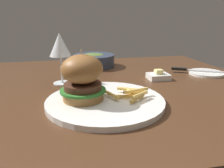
# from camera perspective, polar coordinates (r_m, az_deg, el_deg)

# --- Properties ---
(dining_table) EXTENTS (1.15, 0.92, 0.74)m
(dining_table) POSITION_cam_1_polar(r_m,az_deg,el_deg) (0.78, -3.95, -6.47)
(dining_table) COLOR #472B19
(dining_table) RESTS_ON ground
(main_plate) EXTENTS (0.31, 0.31, 0.01)m
(main_plate) POSITION_cam_1_polar(r_m,az_deg,el_deg) (0.58, -1.35, -4.48)
(main_plate) COLOR white
(main_plate) RESTS_ON dining_table
(burger_sandwich) EXTENTS (0.12, 0.12, 0.13)m
(burger_sandwich) POSITION_cam_1_polar(r_m,az_deg,el_deg) (0.56, -7.72, 1.68)
(burger_sandwich) COLOR #9E6B38
(burger_sandwich) RESTS_ON main_plate
(fries_pile) EXTENTS (0.12, 0.10, 0.02)m
(fries_pile) POSITION_cam_1_polar(r_m,az_deg,el_deg) (0.58, 4.81, -2.45)
(fries_pile) COLOR #EABC5B
(fries_pile) RESTS_ON main_plate
(wine_glass) EXTENTS (0.07, 0.07, 0.17)m
(wine_glass) POSITION_cam_1_polar(r_m,az_deg,el_deg) (0.74, -13.44, 9.53)
(wine_glass) COLOR silver
(wine_glass) RESTS_ON dining_table
(bread_plate) EXTENTS (0.14, 0.14, 0.01)m
(bread_plate) POSITION_cam_1_polar(r_m,az_deg,el_deg) (0.95, 23.41, 2.64)
(bread_plate) COLOR white
(bread_plate) RESTS_ON dining_table
(table_knife) EXTENTS (0.19, 0.11, 0.01)m
(table_knife) POSITION_cam_1_polar(r_m,az_deg,el_deg) (0.94, 20.45, 3.42)
(table_knife) COLOR silver
(table_knife) RESTS_ON bread_plate
(butter_dish) EXTENTS (0.08, 0.06, 0.04)m
(butter_dish) POSITION_cam_1_polar(r_m,az_deg,el_deg) (0.82, 12.01, 2.06)
(butter_dish) COLOR white
(butter_dish) RESTS_ON dining_table
(soup_bowl) EXTENTS (0.19, 0.19, 0.06)m
(soup_bowl) POSITION_cam_1_polar(r_m,az_deg,el_deg) (1.01, -4.80, 6.28)
(soup_bowl) COLOR #2D384C
(soup_bowl) RESTS_ON dining_table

